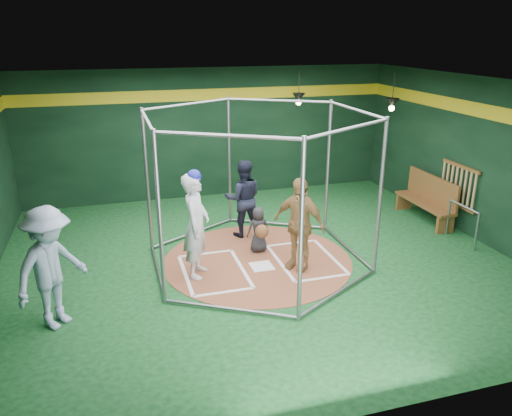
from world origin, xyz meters
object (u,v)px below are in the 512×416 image
object	(u,v)px
batter_figure	(196,224)
dugout_bench	(428,198)
umpire	(243,198)
visitor_leopard	(299,224)

from	to	relation	value
batter_figure	dugout_bench	xyz separation A→B (m)	(5.90, 1.32, -0.46)
dugout_bench	batter_figure	bearing A→B (deg)	-167.41
batter_figure	umpire	bearing A→B (deg)	50.77
batter_figure	visitor_leopard	bearing A→B (deg)	-7.67
visitor_leopard	batter_figure	bearing A→B (deg)	-137.22
batter_figure	visitor_leopard	world-z (taller)	batter_figure
visitor_leopard	umpire	xyz separation A→B (m)	(-0.58, 1.90, -0.04)
visitor_leopard	umpire	world-z (taller)	visitor_leopard
umpire	dugout_bench	distance (m)	4.58
dugout_bench	visitor_leopard	bearing A→B (deg)	-158.38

